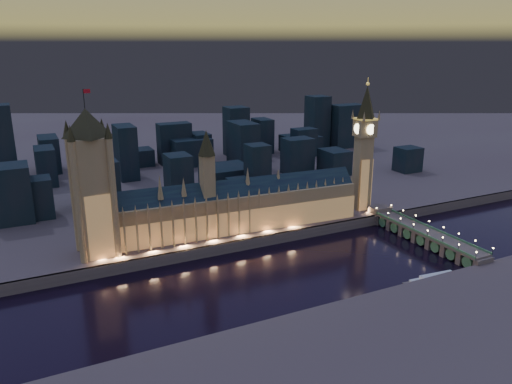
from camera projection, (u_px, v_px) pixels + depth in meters
name	position (u px, v px, depth m)	size (l,w,h in m)	color
ground_plane	(285.00, 269.00, 332.74)	(2000.00, 2000.00, 0.00)	black
north_bank	(123.00, 136.00, 779.34)	(2000.00, 960.00, 8.00)	#4F3D41
embankment_wall	(258.00, 242.00, 366.89)	(2000.00, 2.50, 8.00)	#4C4447
palace_of_westminster	(232.00, 207.00, 373.52)	(202.00, 30.41, 78.00)	#8A7B51
victoria_tower	(91.00, 176.00, 322.07)	(31.68, 31.68, 109.57)	#8A7B51
elizabeth_tower	(364.00, 138.00, 411.23)	(18.00, 18.00, 110.09)	#8A7B51
westminster_bridge	(421.00, 234.00, 376.27)	(16.41, 113.00, 15.90)	#4C4447
river_boat	(438.00, 279.00, 315.03)	(46.58, 15.07, 4.50)	#4C4447
city_backdrop	(206.00, 150.00, 551.26)	(452.39, 215.63, 77.17)	black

